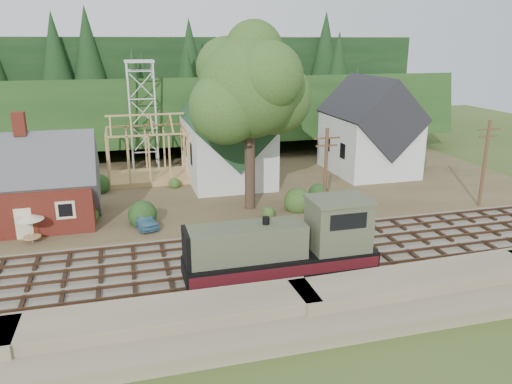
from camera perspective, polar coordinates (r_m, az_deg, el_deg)
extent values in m
plane|color=#384C1E|center=(34.83, 0.29, -7.71)|extent=(140.00, 140.00, 0.00)
cube|color=#7F7259|center=(27.70, 5.18, -14.78)|extent=(64.00, 5.00, 1.60)
cube|color=#726B5B|center=(34.80, 0.29, -7.59)|extent=(64.00, 11.00, 0.16)
cube|color=brown|center=(51.29, -5.12, 0.61)|extent=(64.00, 26.00, 0.30)
cube|color=#1E3F19|center=(74.42, -8.46, 5.52)|extent=(70.00, 28.96, 12.74)
cube|color=black|center=(90.07, -9.75, 7.44)|extent=(80.00, 20.00, 12.00)
cube|color=#511812|center=(43.92, -24.42, -0.91)|extent=(10.00, 7.00, 3.80)
cube|color=#4C4C51|center=(43.43, -24.73, 1.47)|extent=(10.80, 7.41, 7.41)
cube|color=#511812|center=(42.60, -25.44, 7.05)|extent=(0.90, 0.90, 1.80)
cube|color=beige|center=(40.83, -25.01, -3.32)|extent=(1.20, 0.06, 2.40)
cube|color=silver|center=(52.74, -3.46, 4.86)|extent=(8.00, 12.00, 6.40)
cube|color=#19381F|center=(52.16, -3.52, 8.29)|extent=(8.40, 12.96, 8.40)
cube|color=silver|center=(46.08, -2.00, 9.68)|extent=(2.40, 2.40, 4.00)
cone|color=#19381F|center=(45.78, -2.05, 13.78)|extent=(5.37, 5.37, 2.60)
cube|color=silver|center=(57.21, 12.70, 5.43)|extent=(8.00, 10.00, 6.40)
cube|color=black|center=(56.68, 12.92, 8.60)|extent=(8.40, 10.80, 8.40)
cube|color=tan|center=(54.37, -12.12, 1.67)|extent=(8.00, 6.00, 0.50)
cube|color=tan|center=(53.05, -12.57, 8.62)|extent=(8.00, 0.18, 0.18)
cube|color=silver|center=(57.69, -14.17, 8.25)|extent=(0.18, 0.18, 12.00)
cube|color=silver|center=(57.81, -11.37, 8.45)|extent=(0.18, 0.18, 12.00)
cube|color=silver|center=(60.46, -14.25, 8.62)|extent=(0.18, 0.18, 12.00)
cube|color=silver|center=(60.57, -11.58, 8.81)|extent=(0.18, 0.18, 12.00)
cube|color=silver|center=(58.58, -13.24, 14.35)|extent=(3.20, 3.20, 0.25)
cylinder|color=#38281E|center=(43.06, -0.71, 3.21)|extent=(0.90, 0.90, 8.00)
sphere|color=#344E1D|center=(41.99, -0.74, 11.86)|extent=(8.40, 8.40, 8.40)
sphere|color=#344E1D|center=(43.73, 2.15, 10.73)|extent=(6.40, 6.40, 6.40)
sphere|color=#344E1D|center=(40.88, -3.48, 9.57)|extent=(6.00, 6.00, 6.00)
cylinder|color=#4C331E|center=(40.31, 7.92, 1.65)|extent=(0.28, 0.28, 8.00)
cube|color=#4C331E|center=(39.60, 8.11, 6.12)|extent=(2.20, 0.12, 0.12)
cube|color=#4C331E|center=(39.71, 8.08, 5.27)|extent=(1.80, 0.12, 0.12)
cylinder|color=#4C331E|center=(48.12, 24.62, 2.75)|extent=(0.28, 0.28, 8.00)
cube|color=#4C331E|center=(47.52, 25.09, 6.49)|extent=(2.20, 0.12, 0.12)
cube|color=#4C331E|center=(47.62, 25.00, 5.78)|extent=(1.80, 0.12, 0.12)
cube|color=black|center=(32.26, 2.85, -9.18)|extent=(12.11, 2.52, 0.35)
cube|color=black|center=(31.95, 2.87, -8.00)|extent=(12.11, 2.93, 1.11)
cube|color=#494E38|center=(30.73, -1.05, -5.75)|extent=(7.26, 2.32, 2.12)
cube|color=#494E38|center=(32.43, 9.39, -3.68)|extent=(3.63, 2.82, 3.23)
cube|color=#494E38|center=(31.89, 9.53, -0.88)|extent=(3.83, 3.03, 0.20)
cube|color=black|center=(30.98, 10.54, -3.34)|extent=(2.42, 0.06, 1.01)
cube|color=#440E14|center=(30.68, 3.74, -9.13)|extent=(12.11, 0.04, 0.71)
cube|color=#440E14|center=(33.23, 2.07, -6.97)|extent=(12.11, 0.04, 0.71)
cylinder|color=black|center=(30.60, 1.14, -3.51)|extent=(0.44, 0.44, 0.71)
imported|color=teal|center=(40.63, -12.75, -3.01)|extent=(2.52, 4.10, 1.30)
imported|color=#B01D0E|center=(60.10, 15.59, 3.26)|extent=(4.80, 2.60, 1.28)
cylinder|color=silver|center=(40.06, -24.33, -3.92)|extent=(0.09, 0.09, 1.99)
cylinder|color=tan|center=(40.25, -24.23, -4.70)|extent=(1.27, 1.27, 0.07)
cone|color=beige|center=(39.74, -24.50, -2.58)|extent=(1.99, 1.99, 0.45)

